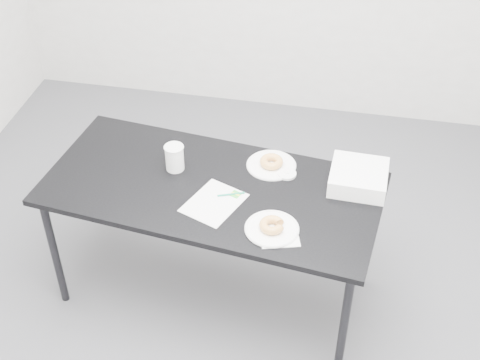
% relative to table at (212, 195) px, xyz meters
% --- Properties ---
extents(floor, '(4.00, 4.00, 0.00)m').
position_rel_table_xyz_m(floor, '(0.07, -0.01, -0.71)').
color(floor, '#48484D').
rests_on(floor, ground).
extents(table, '(1.76, 0.99, 0.77)m').
position_rel_table_xyz_m(table, '(0.00, 0.00, 0.00)').
color(table, black).
rests_on(table, floor).
extents(scorecard, '(0.32, 0.35, 0.00)m').
position_rel_table_xyz_m(scorecard, '(0.04, -0.12, 0.06)').
color(scorecard, white).
rests_on(scorecard, table).
extents(logo_patch, '(0.06, 0.06, 0.00)m').
position_rel_table_xyz_m(logo_patch, '(0.13, -0.04, 0.06)').
color(logo_patch, green).
rests_on(logo_patch, scorecard).
extents(pen, '(0.13, 0.06, 0.01)m').
position_rel_table_xyz_m(pen, '(0.11, -0.05, 0.06)').
color(pen, '#0B7C5C').
rests_on(pen, scorecard).
extents(napkin, '(0.22, 0.22, 0.00)m').
position_rel_table_xyz_m(napkin, '(0.38, -0.28, 0.06)').
color(napkin, white).
rests_on(napkin, table).
extents(plate_near, '(0.25, 0.25, 0.01)m').
position_rel_table_xyz_m(plate_near, '(0.35, -0.25, 0.06)').
color(plate_near, white).
rests_on(plate_near, napkin).
extents(donut_near, '(0.13, 0.13, 0.04)m').
position_rel_table_xyz_m(donut_near, '(0.35, -0.25, 0.09)').
color(donut_near, gold).
rests_on(donut_near, plate_near).
extents(plate_far, '(0.26, 0.26, 0.01)m').
position_rel_table_xyz_m(plate_far, '(0.27, 0.22, 0.06)').
color(plate_far, white).
rests_on(plate_far, table).
extents(donut_far, '(0.15, 0.15, 0.04)m').
position_rel_table_xyz_m(donut_far, '(0.27, 0.22, 0.09)').
color(donut_far, gold).
rests_on(donut_far, plate_far).
extents(coffee_cup, '(0.09, 0.09, 0.14)m').
position_rel_table_xyz_m(coffee_cup, '(-0.22, 0.10, 0.13)').
color(coffee_cup, white).
rests_on(coffee_cup, table).
extents(cup_lid, '(0.10, 0.10, 0.01)m').
position_rel_table_xyz_m(cup_lid, '(0.36, 0.16, 0.06)').
color(cup_lid, white).
rests_on(cup_lid, table).
extents(bakery_box, '(0.29, 0.29, 0.09)m').
position_rel_table_xyz_m(bakery_box, '(0.72, 0.16, 0.10)').
color(bakery_box, white).
rests_on(bakery_box, table).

